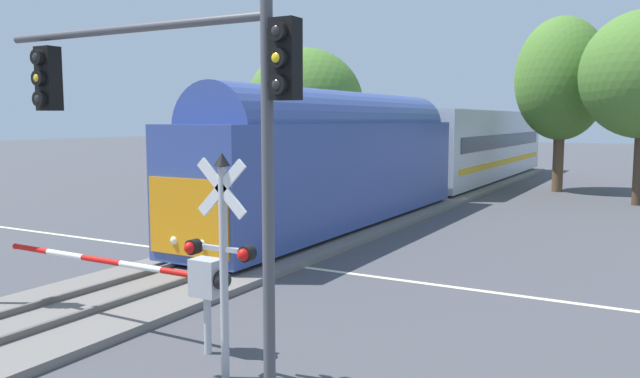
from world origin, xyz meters
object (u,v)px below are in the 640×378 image
(traffic_signal_near_right, at_px, (181,111))
(elm_centre_background, at_px, (562,79))
(commuter_train, at_px, (432,148))
(crossing_signal_mast, at_px, (222,243))
(crossing_gate_near, at_px, (177,276))
(oak_behind_train, at_px, (305,104))
(pine_left_background, at_px, (289,95))

(traffic_signal_near_right, height_order, elm_centre_background, elm_centre_background)
(commuter_train, bearing_deg, elm_centre_background, 51.66)
(crossing_signal_mast, distance_m, traffic_signal_near_right, 2.61)
(commuter_train, xyz_separation_m, crossing_gate_near, (3.37, -24.18, -1.39))
(commuter_train, relative_size, crossing_gate_near, 7.04)
(crossing_gate_near, bearing_deg, elm_centre_background, 86.03)
(traffic_signal_near_right, distance_m, oak_behind_train, 29.44)
(pine_left_background, bearing_deg, commuter_train, -24.61)
(commuter_train, distance_m, pine_left_background, 14.56)
(crossing_signal_mast, bearing_deg, elm_centre_background, 89.19)
(elm_centre_background, bearing_deg, crossing_gate_near, -93.97)
(traffic_signal_near_right, xyz_separation_m, elm_centre_background, (-0.02, 33.41, 2.27))
(commuter_train, relative_size, pine_left_background, 4.76)
(commuter_train, height_order, pine_left_background, pine_left_background)
(traffic_signal_near_right, xyz_separation_m, oak_behind_train, (-13.48, 26.16, 0.79))
(crossing_signal_mast, height_order, oak_behind_train, oak_behind_train)
(crossing_signal_mast, bearing_deg, pine_left_background, 120.20)
(pine_left_background, bearing_deg, elm_centre_background, 3.40)
(commuter_train, relative_size, crossing_signal_mast, 11.31)
(crossing_signal_mast, relative_size, oak_behind_train, 0.44)
(crossing_signal_mast, height_order, pine_left_background, pine_left_background)
(pine_left_background, height_order, oak_behind_train, pine_left_background)
(crossing_signal_mast, height_order, elm_centre_background, elm_centre_background)
(traffic_signal_near_right, bearing_deg, crossing_signal_mast, 108.07)
(commuter_train, height_order, oak_behind_train, oak_behind_train)
(pine_left_background, bearing_deg, crossing_signal_mast, -59.80)
(crossing_signal_mast, bearing_deg, commuter_train, 101.50)
(elm_centre_background, xyz_separation_m, oak_behind_train, (-13.47, -7.25, -1.48))
(crossing_gate_near, bearing_deg, pine_left_background, 118.39)
(traffic_signal_near_right, relative_size, elm_centre_background, 0.56)
(traffic_signal_near_right, distance_m, elm_centre_background, 33.48)
(crossing_gate_near, xyz_separation_m, crossing_signal_mast, (1.71, -0.80, 0.94))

